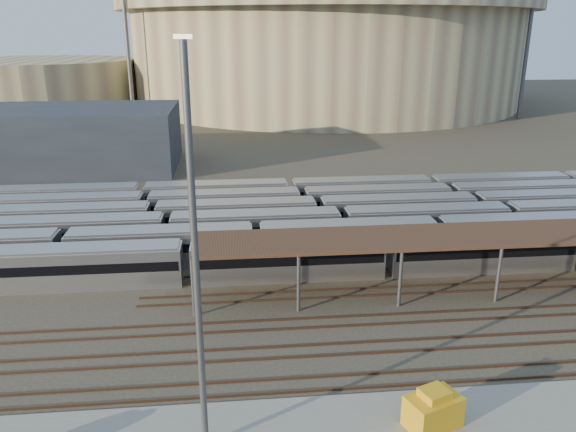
# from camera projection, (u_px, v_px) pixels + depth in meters

# --- Properties ---
(ground) EXTENTS (420.00, 420.00, 0.00)m
(ground) POSITION_uv_depth(u_px,v_px,m) (293.00, 318.00, 45.58)
(ground) COLOR #383026
(ground) RESTS_ON ground
(subway_trains) EXTENTS (128.18, 23.90, 3.60)m
(subway_trains) POSITION_uv_depth(u_px,v_px,m) (286.00, 223.00, 62.58)
(subway_trains) COLOR silver
(subway_trains) RESTS_ON ground
(inspection_shed) EXTENTS (60.30, 6.00, 5.30)m
(inspection_shed) POSITION_uv_depth(u_px,v_px,m) (534.00, 235.00, 49.84)
(inspection_shed) COLOR #4F4E53
(inspection_shed) RESTS_ON ground
(empty_tracks) EXTENTS (170.00, 9.62, 0.18)m
(empty_tracks) POSITION_uv_depth(u_px,v_px,m) (301.00, 351.00, 40.84)
(empty_tracks) COLOR #4C3323
(empty_tracks) RESTS_ON ground
(stadium) EXTENTS (124.00, 124.00, 32.50)m
(stadium) POSITION_uv_depth(u_px,v_px,m) (325.00, 48.00, 174.76)
(stadium) COLOR tan
(stadium) RESTS_ON ground
(secondary_arena) EXTENTS (56.00, 56.00, 14.00)m
(secondary_arena) POSITION_uv_depth(u_px,v_px,m) (36.00, 85.00, 160.35)
(secondary_arena) COLOR tan
(secondary_arena) RESTS_ON ground
(service_building) EXTENTS (42.00, 20.00, 10.00)m
(service_building) POSITION_uv_depth(u_px,v_px,m) (47.00, 139.00, 92.59)
(service_building) COLOR #1E232D
(service_building) RESTS_ON ground
(floodlight_0) EXTENTS (4.00, 1.00, 38.40)m
(floodlight_0) POSITION_uv_depth(u_px,v_px,m) (127.00, 35.00, 139.96)
(floodlight_0) COLOR #4F4E53
(floodlight_0) RESTS_ON ground
(floodlight_2) EXTENTS (4.00, 1.00, 38.40)m
(floodlight_2) POSITION_uv_depth(u_px,v_px,m) (529.00, 35.00, 139.92)
(floodlight_2) COLOR #4F4E53
(floodlight_2) RESTS_ON ground
(floodlight_3) EXTENTS (4.00, 1.00, 38.40)m
(floodlight_3) POSITION_uv_depth(u_px,v_px,m) (213.00, 34.00, 189.01)
(floodlight_3) COLOR #4F4E53
(floodlight_3) RESTS_ON ground
(yard_light_pole) EXTENTS (0.82, 0.36, 21.97)m
(yard_light_pole) POSITION_uv_depth(u_px,v_px,m) (196.00, 264.00, 27.94)
(yard_light_pole) COLOR #4F4E53
(yard_light_pole) RESTS_ON apron
(yellow_equipment) EXTENTS (3.62, 2.96, 1.95)m
(yellow_equipment) POSITION_uv_depth(u_px,v_px,m) (433.00, 411.00, 32.73)
(yellow_equipment) COLOR orange
(yellow_equipment) RESTS_ON apron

